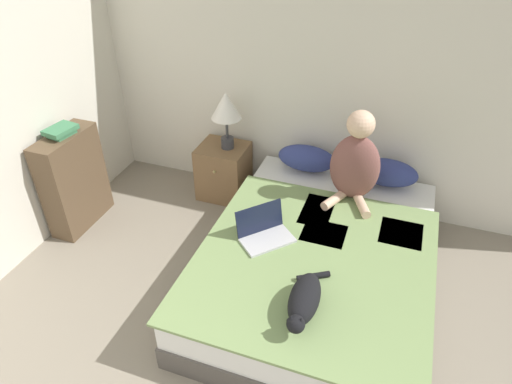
{
  "coord_description": "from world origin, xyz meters",
  "views": [
    {
      "loc": [
        0.6,
        0.25,
        2.51
      ],
      "look_at": [
        -0.25,
        2.61,
        0.76
      ],
      "focal_mm": 32.0,
      "sensor_mm": 36.0,
      "label": 1
    }
  ],
  "objects_px": {
    "laptop_open": "(265,232)",
    "bookshelf": "(74,180)",
    "pillow_near": "(306,158)",
    "book_stack_top": "(61,131)",
    "person_sitting": "(355,163)",
    "cat_tabby": "(304,300)",
    "pillow_far": "(387,172)",
    "nightstand": "(224,171)",
    "bed": "(318,263)",
    "table_lamp": "(226,108)"
  },
  "relations": [
    {
      "from": "bookshelf",
      "to": "book_stack_top",
      "type": "xyz_separation_m",
      "value": [
        0.0,
        0.01,
        0.46
      ]
    },
    {
      "from": "pillow_near",
      "to": "laptop_open",
      "type": "xyz_separation_m",
      "value": [
        -0.04,
        -0.98,
        -0.06
      ]
    },
    {
      "from": "bookshelf",
      "to": "book_stack_top",
      "type": "height_order",
      "value": "book_stack_top"
    },
    {
      "from": "pillow_near",
      "to": "book_stack_top",
      "type": "relative_size",
      "value": 1.95
    },
    {
      "from": "laptop_open",
      "to": "nightstand",
      "type": "bearing_deg",
      "value": 80.16
    },
    {
      "from": "person_sitting",
      "to": "laptop_open",
      "type": "distance_m",
      "value": 0.89
    },
    {
      "from": "cat_tabby",
      "to": "bookshelf",
      "type": "distance_m",
      "value": 2.26
    },
    {
      "from": "person_sitting",
      "to": "cat_tabby",
      "type": "bearing_deg",
      "value": -92.66
    },
    {
      "from": "laptop_open",
      "to": "nightstand",
      "type": "xyz_separation_m",
      "value": [
        -0.72,
        0.94,
        -0.2
      ]
    },
    {
      "from": "bed",
      "to": "pillow_near",
      "type": "relative_size",
      "value": 4.2
    },
    {
      "from": "person_sitting",
      "to": "laptop_open",
      "type": "xyz_separation_m",
      "value": [
        -0.48,
        -0.7,
        -0.27
      ]
    },
    {
      "from": "pillow_near",
      "to": "person_sitting",
      "type": "distance_m",
      "value": 0.56
    },
    {
      "from": "pillow_near",
      "to": "bookshelf",
      "type": "height_order",
      "value": "bookshelf"
    },
    {
      "from": "cat_tabby",
      "to": "book_stack_top",
      "type": "xyz_separation_m",
      "value": [
        -2.15,
        0.69,
        0.38
      ]
    },
    {
      "from": "pillow_far",
      "to": "cat_tabby",
      "type": "xyz_separation_m",
      "value": [
        -0.29,
        -1.53,
        -0.02
      ]
    },
    {
      "from": "pillow_far",
      "to": "cat_tabby",
      "type": "relative_size",
      "value": 0.83
    },
    {
      "from": "nightstand",
      "to": "book_stack_top",
      "type": "xyz_separation_m",
      "value": [
        -1.01,
        -0.79,
        0.62
      ]
    },
    {
      "from": "bed",
      "to": "laptop_open",
      "type": "height_order",
      "value": "laptop_open"
    },
    {
      "from": "nightstand",
      "to": "bookshelf",
      "type": "bearing_deg",
      "value": -141.73
    },
    {
      "from": "pillow_far",
      "to": "bed",
      "type": "bearing_deg",
      "value": -110.72
    },
    {
      "from": "pillow_near",
      "to": "pillow_far",
      "type": "xyz_separation_m",
      "value": [
        0.68,
        0.0,
        0.0
      ]
    },
    {
      "from": "pillow_near",
      "to": "person_sitting",
      "type": "xyz_separation_m",
      "value": [
        0.44,
        -0.28,
        0.21
      ]
    },
    {
      "from": "pillow_near",
      "to": "laptop_open",
      "type": "bearing_deg",
      "value": -92.46
    },
    {
      "from": "table_lamp",
      "to": "cat_tabby",
      "type": "bearing_deg",
      "value": -53.63
    },
    {
      "from": "cat_tabby",
      "to": "book_stack_top",
      "type": "height_order",
      "value": "book_stack_top"
    },
    {
      "from": "bed",
      "to": "table_lamp",
      "type": "bearing_deg",
      "value": 140.96
    },
    {
      "from": "table_lamp",
      "to": "book_stack_top",
      "type": "bearing_deg",
      "value": -142.89
    },
    {
      "from": "nightstand",
      "to": "table_lamp",
      "type": "xyz_separation_m",
      "value": [
        0.05,
        0.01,
        0.63
      ]
    },
    {
      "from": "laptop_open",
      "to": "bookshelf",
      "type": "xyz_separation_m",
      "value": [
        -1.73,
        0.14,
        -0.04
      ]
    },
    {
      "from": "pillow_far",
      "to": "laptop_open",
      "type": "xyz_separation_m",
      "value": [
        -0.72,
        -0.98,
        -0.06
      ]
    },
    {
      "from": "pillow_far",
      "to": "bookshelf",
      "type": "bearing_deg",
      "value": -160.96
    },
    {
      "from": "pillow_far",
      "to": "bookshelf",
      "type": "relative_size",
      "value": 0.59
    },
    {
      "from": "laptop_open",
      "to": "bookshelf",
      "type": "bearing_deg",
      "value": 128.05
    },
    {
      "from": "cat_tabby",
      "to": "nightstand",
      "type": "xyz_separation_m",
      "value": [
        -1.14,
        1.48,
        -0.24
      ]
    },
    {
      "from": "pillow_far",
      "to": "nightstand",
      "type": "distance_m",
      "value": 1.46
    },
    {
      "from": "pillow_far",
      "to": "person_sitting",
      "type": "bearing_deg",
      "value": -129.77
    },
    {
      "from": "person_sitting",
      "to": "book_stack_top",
      "type": "bearing_deg",
      "value": -165.91
    },
    {
      "from": "laptop_open",
      "to": "table_lamp",
      "type": "xyz_separation_m",
      "value": [
        -0.67,
        0.94,
        0.43
      ]
    },
    {
      "from": "pillow_near",
      "to": "book_stack_top",
      "type": "height_order",
      "value": "book_stack_top"
    },
    {
      "from": "cat_tabby",
      "to": "book_stack_top",
      "type": "bearing_deg",
      "value": -109.13
    },
    {
      "from": "bed",
      "to": "laptop_open",
      "type": "distance_m",
      "value": 0.47
    },
    {
      "from": "book_stack_top",
      "to": "laptop_open",
      "type": "bearing_deg",
      "value": -4.83
    },
    {
      "from": "pillow_far",
      "to": "bookshelf",
      "type": "distance_m",
      "value": 2.59
    },
    {
      "from": "table_lamp",
      "to": "pillow_near",
      "type": "bearing_deg",
      "value": 3.21
    },
    {
      "from": "laptop_open",
      "to": "pillow_far",
      "type": "bearing_deg",
      "value": 6.59
    },
    {
      "from": "pillow_near",
      "to": "nightstand",
      "type": "xyz_separation_m",
      "value": [
        -0.76,
        -0.05,
        -0.26
      ]
    },
    {
      "from": "bed",
      "to": "book_stack_top",
      "type": "relative_size",
      "value": 8.21
    },
    {
      "from": "nightstand",
      "to": "book_stack_top",
      "type": "relative_size",
      "value": 2.01
    },
    {
      "from": "pillow_near",
      "to": "bookshelf",
      "type": "relative_size",
      "value": 0.59
    },
    {
      "from": "pillow_near",
      "to": "cat_tabby",
      "type": "bearing_deg",
      "value": -75.97
    }
  ]
}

